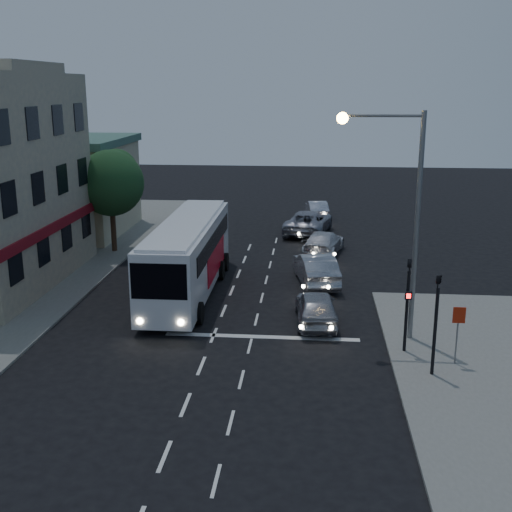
# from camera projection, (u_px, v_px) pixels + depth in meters

# --- Properties ---
(ground) EXTENTS (120.00, 120.00, 0.00)m
(ground) POSITION_uv_depth(u_px,v_px,m) (206.00, 355.00, 24.60)
(ground) COLOR black
(road_markings) EXTENTS (8.00, 30.55, 0.01)m
(road_markings) POSITION_uv_depth(u_px,v_px,m) (248.00, 325.00, 27.67)
(road_markings) COLOR silver
(road_markings) RESTS_ON ground
(tour_bus) EXTENTS (2.85, 12.02, 3.68)m
(tour_bus) POSITION_uv_depth(u_px,v_px,m) (188.00, 255.00, 31.40)
(tour_bus) COLOR silver
(tour_bus) RESTS_ON ground
(car_suv) EXTENTS (2.00, 4.40, 1.46)m
(car_suv) POSITION_uv_depth(u_px,v_px,m) (316.00, 307.00, 27.71)
(car_suv) COLOR #9697A1
(car_suv) RESTS_ON ground
(car_sedan_a) EXTENTS (2.57, 5.13, 1.61)m
(car_sedan_a) POSITION_uv_depth(u_px,v_px,m) (316.00, 269.00, 33.25)
(car_sedan_a) COLOR #9C9CA5
(car_sedan_a) RESTS_ON ground
(car_sedan_b) EXTENTS (2.93, 5.11, 1.39)m
(car_sedan_b) POSITION_uv_depth(u_px,v_px,m) (323.00, 243.00, 39.23)
(car_sedan_b) COLOR silver
(car_sedan_b) RESTS_ON ground
(car_sedan_c) EXTENTS (3.67, 6.24, 1.63)m
(car_sedan_c) POSITION_uv_depth(u_px,v_px,m) (308.00, 222.00, 44.58)
(car_sedan_c) COLOR #9091A0
(car_sedan_c) RESTS_ON ground
(car_extra) EXTENTS (1.92, 4.24, 1.35)m
(car_extra) POSITION_uv_depth(u_px,v_px,m) (317.00, 209.00, 49.92)
(car_extra) COLOR silver
(car_extra) RESTS_ON ground
(traffic_signal_main) EXTENTS (0.25, 0.35, 4.10)m
(traffic_signal_main) POSITION_uv_depth(u_px,v_px,m) (408.00, 294.00, 24.07)
(traffic_signal_main) COLOR black
(traffic_signal_main) RESTS_ON sidewalk_near
(traffic_signal_side) EXTENTS (0.18, 0.15, 4.10)m
(traffic_signal_side) POSITION_uv_depth(u_px,v_px,m) (436.00, 313.00, 22.11)
(traffic_signal_side) COLOR black
(traffic_signal_side) RESTS_ON sidewalk_near
(regulatory_sign) EXTENTS (0.45, 0.12, 2.20)m
(regulatory_sign) POSITION_uv_depth(u_px,v_px,m) (458.00, 326.00, 23.16)
(regulatory_sign) COLOR slate
(regulatory_sign) RESTS_ON sidewalk_near
(streetlight) EXTENTS (3.32, 0.44, 9.00)m
(streetlight) POSITION_uv_depth(u_px,v_px,m) (401.00, 200.00, 24.61)
(streetlight) COLOR slate
(streetlight) RESTS_ON sidewalk_near
(low_building_north) EXTENTS (9.40, 9.40, 6.50)m
(low_building_north) POSITION_uv_depth(u_px,v_px,m) (59.00, 185.00, 44.13)
(low_building_north) COLOR #BDAE8D
(low_building_north) RESTS_ON sidewalk_far
(street_tree) EXTENTS (4.00, 4.00, 6.20)m
(street_tree) POSITION_uv_depth(u_px,v_px,m) (111.00, 180.00, 38.61)
(street_tree) COLOR black
(street_tree) RESTS_ON sidewalk_far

